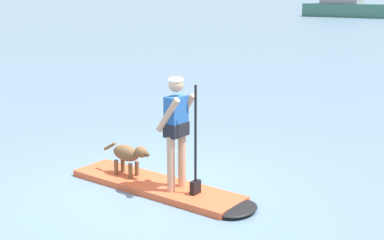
{
  "coord_description": "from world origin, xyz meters",
  "views": [
    {
      "loc": [
        4.9,
        -6.08,
        3.0
      ],
      "look_at": [
        0.0,
        1.0,
        0.9
      ],
      "focal_mm": 49.88,
      "sensor_mm": 36.0,
      "label": 1
    }
  ],
  "objects": [
    {
      "name": "paddleboard",
      "position": [
        0.23,
        -0.01,
        0.05
      ],
      "size": [
        3.25,
        0.86,
        0.1
      ],
      "color": "#E55933",
      "rests_on": "ground_plane"
    },
    {
      "name": "person_paddler",
      "position": [
        0.44,
        -0.02,
        1.09
      ],
      "size": [
        0.61,
        0.49,
        1.7
      ],
      "color": "tan",
      "rests_on": "paddleboard"
    },
    {
      "name": "moored_boat_center",
      "position": [
        -16.06,
        55.04,
        1.29
      ],
      "size": [
        9.99,
        3.31,
        11.82
      ],
      "color": "#3F7266",
      "rests_on": "ground_plane"
    },
    {
      "name": "ground_plane",
      "position": [
        0.0,
        0.0,
        0.0
      ],
      "size": [
        400.0,
        400.0,
        0.0
      ],
      "primitive_type": "plane",
      "color": "slate"
    },
    {
      "name": "dog",
      "position": [
        -0.56,
        0.02,
        0.45
      ],
      "size": [
        0.99,
        0.24,
        0.53
      ],
      "color": "brown",
      "rests_on": "paddleboard"
    }
  ]
}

